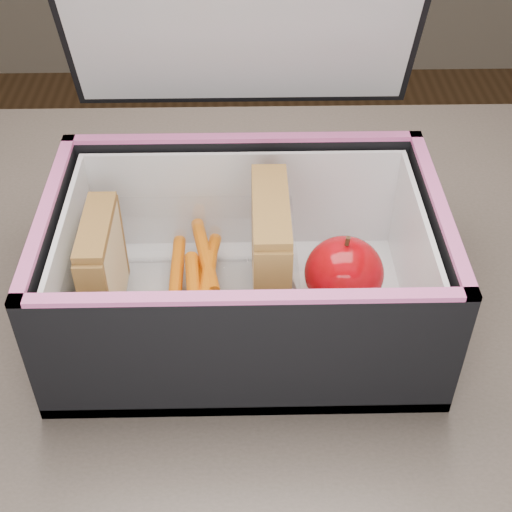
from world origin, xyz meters
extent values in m
cube|color=brown|center=(0.00, 0.00, 0.73)|extent=(1.20, 0.80, 0.03)
cube|color=black|center=(-0.04, 0.16, 0.97)|extent=(0.32, 0.08, 0.19)
cube|color=beige|center=(-0.17, 0.02, 0.81)|extent=(0.01, 0.08, 0.09)
cube|color=#C35758|center=(-0.16, 0.02, 0.81)|extent=(0.01, 0.08, 0.08)
cube|color=beige|center=(-0.16, 0.02, 0.81)|extent=(0.01, 0.08, 0.09)
cube|color=brown|center=(-0.16, 0.02, 0.86)|extent=(0.02, 0.08, 0.01)
cube|color=beige|center=(-0.03, 0.02, 0.82)|extent=(0.01, 0.10, 0.11)
cube|color=#C35758|center=(-0.02, 0.02, 0.82)|extent=(0.01, 0.10, 0.10)
cube|color=beige|center=(-0.01, 0.02, 0.82)|extent=(0.01, 0.10, 0.11)
cube|color=brown|center=(-0.02, 0.02, 0.88)|extent=(0.03, 0.10, 0.01)
cylinder|color=orange|center=(-0.09, -0.01, 0.77)|extent=(0.01, 0.09, 0.01)
cylinder|color=orange|center=(-0.08, 0.02, 0.79)|extent=(0.02, 0.09, 0.01)
cylinder|color=orange|center=(-0.08, 0.05, 0.80)|extent=(0.03, 0.09, 0.01)
cylinder|color=orange|center=(-0.08, 0.00, 0.77)|extent=(0.01, 0.09, 0.01)
cylinder|color=orange|center=(-0.11, 0.04, 0.79)|extent=(0.01, 0.09, 0.01)
cylinder|color=orange|center=(-0.08, 0.01, 0.80)|extent=(0.02, 0.09, 0.01)
cylinder|color=orange|center=(-0.09, 0.02, 0.77)|extent=(0.01, 0.09, 0.01)
cylinder|color=orange|center=(-0.08, 0.04, 0.79)|extent=(0.03, 0.09, 0.01)
cylinder|color=orange|center=(-0.09, 0.00, 0.80)|extent=(0.02, 0.09, 0.01)
cube|color=white|center=(0.04, 0.02, 0.77)|extent=(0.09, 0.09, 0.01)
ellipsoid|color=#8C0705|center=(0.04, 0.02, 0.80)|extent=(0.08, 0.08, 0.06)
cylinder|color=#422A17|center=(0.04, 0.02, 0.84)|extent=(0.00, 0.01, 0.01)
camera|label=1|loc=(-0.04, -0.43, 1.21)|focal=50.00mm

